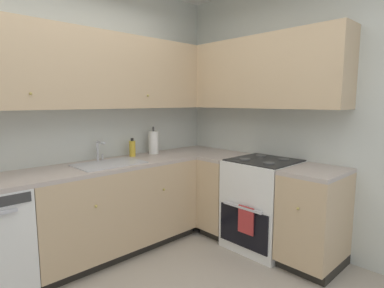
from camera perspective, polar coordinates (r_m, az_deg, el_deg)
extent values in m
cube|color=silver|center=(3.15, -24.01, 4.74)|extent=(3.76, 0.05, 2.68)
cube|color=silver|center=(3.23, 20.92, 4.96)|extent=(0.05, 3.19, 2.68)
cube|color=tan|center=(3.19, -13.84, -10.72)|extent=(1.62, 0.60, 0.76)
cube|color=black|center=(3.37, -13.86, -17.50)|extent=(1.62, 0.54, 0.09)
sphere|color=tan|center=(2.72, -17.24, -10.91)|extent=(0.02, 0.02, 0.02)
sphere|color=tan|center=(3.08, -5.18, -8.36)|extent=(0.02, 0.02, 0.02)
cube|color=#B7A89E|center=(3.08, -14.12, -3.67)|extent=(2.83, 0.60, 0.03)
cube|color=tan|center=(3.53, 6.17, -8.72)|extent=(0.60, 0.32, 0.76)
cube|color=black|center=(3.69, 6.38, -14.99)|extent=(0.54, 0.32, 0.09)
cube|color=tan|center=(3.00, 21.60, -12.21)|extent=(0.60, 0.44, 0.76)
cube|color=black|center=(3.20, 21.44, -19.29)|extent=(0.54, 0.44, 0.09)
sphere|color=tan|center=(2.69, 18.89, -11.20)|extent=(0.02, 0.02, 0.02)
cube|color=#B7A89E|center=(3.43, 6.27, -2.31)|extent=(0.60, 0.32, 0.03)
cube|color=#B7A89E|center=(2.89, 22.00, -4.74)|extent=(0.60, 0.44, 0.03)
cube|color=white|center=(3.27, 12.95, -10.69)|extent=(0.64, 0.62, 0.89)
cube|color=black|center=(3.08, 9.38, -14.98)|extent=(0.02, 0.55, 0.37)
cube|color=silver|center=(2.99, 9.21, -11.45)|extent=(0.02, 0.43, 0.02)
cube|color=black|center=(3.16, 13.20, -2.91)|extent=(0.59, 0.60, 0.01)
cube|color=white|center=(3.41, 16.06, -1.08)|extent=(0.03, 0.60, 0.15)
cylinder|color=#4C4C4C|center=(2.97, 13.91, -3.42)|extent=(0.11, 0.11, 0.01)
cylinder|color=#4C4C4C|center=(3.12, 9.69, -2.76)|extent=(0.11, 0.11, 0.01)
cylinder|color=#4C4C4C|center=(3.21, 16.63, -2.70)|extent=(0.11, 0.11, 0.01)
cylinder|color=#4C4C4C|center=(3.35, 12.58, -2.13)|extent=(0.11, 0.11, 0.01)
cube|color=#B23333|center=(3.00, 9.89, -13.64)|extent=(0.02, 0.17, 0.26)
cube|color=tan|center=(3.09, -18.64, 12.74)|extent=(2.51, 0.32, 0.71)
sphere|color=tan|center=(2.72, -27.56, 8.21)|extent=(0.02, 0.02, 0.02)
sphere|color=tan|center=(3.21, -8.09, 8.81)|extent=(0.02, 0.02, 0.02)
cube|color=tan|center=(3.37, 10.96, 12.55)|extent=(0.32, 1.96, 0.71)
cube|color=#B7B7BC|center=(3.02, -14.95, -3.51)|extent=(0.62, 0.40, 0.01)
cube|color=gray|center=(3.03, -14.91, -4.42)|extent=(0.57, 0.36, 0.09)
cube|color=#99999E|center=(3.03, -14.92, -4.17)|extent=(0.02, 0.35, 0.06)
cylinder|color=silver|center=(3.21, -16.98, -1.20)|extent=(0.02, 0.02, 0.20)
cylinder|color=silver|center=(3.13, -16.43, 0.27)|extent=(0.02, 0.15, 0.02)
cylinder|color=silver|center=(3.24, -16.14, -2.33)|extent=(0.02, 0.02, 0.06)
cylinder|color=gold|center=(3.38, -10.92, -0.84)|extent=(0.07, 0.07, 0.17)
cylinder|color=#262626|center=(3.37, -10.97, 0.81)|extent=(0.03, 0.03, 0.03)
cylinder|color=white|center=(3.51, -7.10, 0.28)|extent=(0.11, 0.11, 0.25)
cylinder|color=#3F3F3F|center=(3.51, -7.11, 0.60)|extent=(0.02, 0.02, 0.31)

